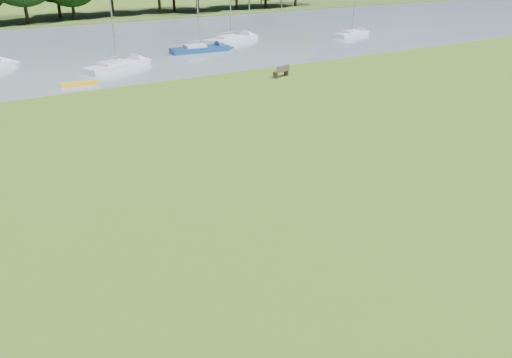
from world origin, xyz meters
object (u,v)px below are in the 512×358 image
sailboat_5 (116,64)px  sailboat_3 (199,47)px  kayak (79,84)px  sailboat_4 (352,32)px  riverbank_bench (282,71)px  sailboat_1 (231,37)px

sailboat_5 → sailboat_3: bearing=-3.7°
kayak → sailboat_3: (14.64, 8.49, 0.37)m
kayak → sailboat_4: size_ratio=0.37×
sailboat_3 → sailboat_4: size_ratio=1.16×
kayak → sailboat_5: sailboat_5 is taller
riverbank_bench → sailboat_3: bearing=77.5°
sailboat_1 → sailboat_3: bearing=-159.7°
sailboat_4 → sailboat_1: bearing=150.4°
sailboat_3 → sailboat_5: 10.89m
sailboat_1 → sailboat_3: sailboat_1 is taller
sailboat_5 → riverbank_bench: bearing=-68.3°
riverbank_bench → kayak: (-15.51, 5.90, -0.32)m
sailboat_1 → sailboat_3: (-6.38, -4.48, 0.04)m
riverbank_bench → sailboat_5: size_ratio=0.18×
sailboat_5 → kayak: bearing=-159.1°
sailboat_1 → sailboat_4: 16.04m
riverbank_bench → sailboat_5: (-11.03, 10.48, 0.03)m
sailboat_4 → sailboat_5: 32.30m
riverbank_bench → sailboat_3: sailboat_3 is taller
sailboat_1 → sailboat_5: sailboat_1 is taller
sailboat_4 → kayak: bearing=179.1°
sailboat_3 → sailboat_4: sailboat_3 is taller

